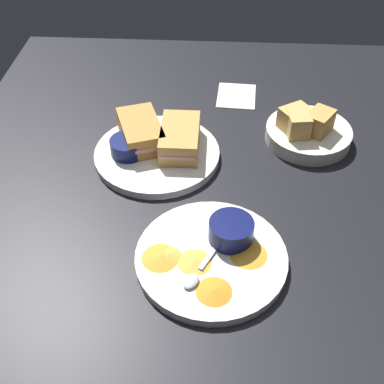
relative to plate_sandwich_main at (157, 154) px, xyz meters
The scene contains 12 objects.
ground_plane 12.79cm from the plate_sandwich_main, 80.79° to the left, with size 110.00×110.00×3.00cm, color black.
plate_sandwich_main is the anchor object (origin of this frame).
sandwich_half_near 5.80cm from the plate_sandwich_main, 108.00° to the left, with size 13.26×7.60×4.80cm.
sandwich_half_far 5.80cm from the plate_sandwich_main, 132.00° to the right, with size 14.85×11.60×4.80cm.
ramekin_dark_sauce 6.27cm from the plate_sandwich_main, 81.00° to the right, with size 7.11×7.11×3.22cm.
spoon_by_dark_ramekin 1.94cm from the plate_sandwich_main, 159.04° to the right, with size 5.47×9.58×0.80cm.
plate_chips_companion 29.04cm from the plate_sandwich_main, 24.00° to the left, with size 24.92×24.92×1.60cm, color white.
ramekin_light_gravy 27.39cm from the plate_sandwich_main, 33.22° to the left, with size 7.49×7.49×3.76cm.
spoon_by_gravy_ramekin 32.55cm from the plate_sandwich_main, 16.86° to the left, with size 9.44×5.85×0.80cm.
plantain_chip_scatter 30.36cm from the plate_sandwich_main, 19.42° to the left, with size 15.49×21.61×0.60cm.
bread_basket_rear 31.89cm from the plate_sandwich_main, 103.63° to the left, with size 17.97×17.97×7.72cm.
paper_napkin_folded 29.36cm from the plate_sandwich_main, 145.96° to the left, with size 11.00×9.00×0.40cm, color white.
Camera 1 is at (75.82, -0.80, 63.22)cm, focal length 45.81 mm.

